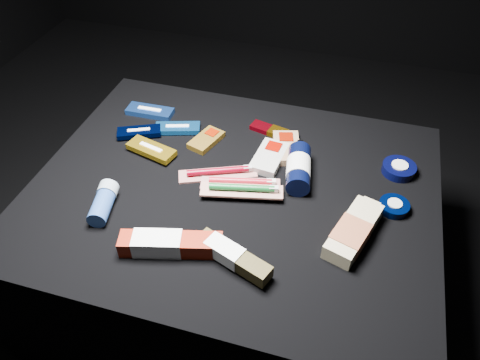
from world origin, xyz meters
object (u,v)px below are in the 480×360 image
(bodywash_bottle, at_px, (353,232))
(deodorant_stick, at_px, (103,202))
(lotion_bottle, at_px, (299,168))
(toothpaste_carton_red, at_px, (166,244))

(bodywash_bottle, bearing_deg, deodorant_stick, -154.75)
(lotion_bottle, bearing_deg, bodywash_bottle, -55.84)
(lotion_bottle, bearing_deg, deodorant_stick, -159.21)
(lotion_bottle, bearing_deg, toothpaste_carton_red, -135.16)
(deodorant_stick, bearing_deg, lotion_bottle, 17.59)
(bodywash_bottle, height_order, toothpaste_carton_red, toothpaste_carton_red)
(lotion_bottle, relative_size, deodorant_stick, 1.58)
(lotion_bottle, xyz_separation_m, deodorant_stick, (-0.41, -0.24, -0.01))
(deodorant_stick, bearing_deg, toothpaste_carton_red, -33.35)
(lotion_bottle, height_order, bodywash_bottle, lotion_bottle)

